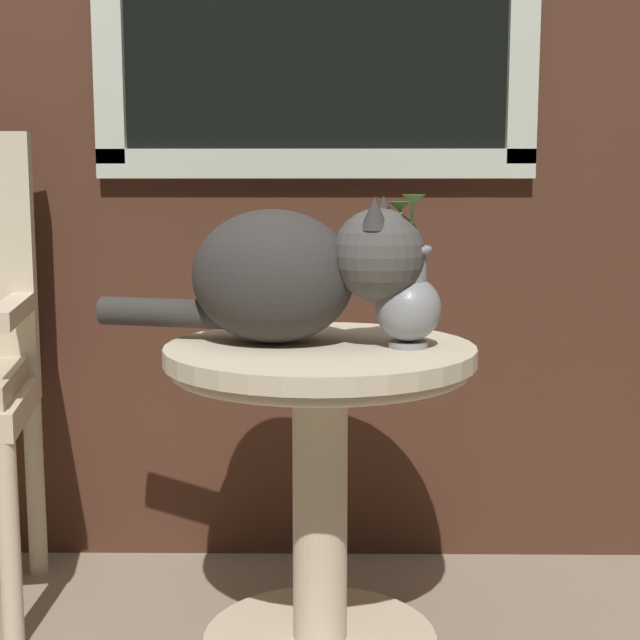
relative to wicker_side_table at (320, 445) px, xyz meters
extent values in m
cube|color=#47281C|center=(-0.18, 0.52, 0.87)|extent=(4.00, 0.04, 2.60)
cube|color=beige|center=(-0.02, 0.48, 0.56)|extent=(1.05, 0.03, 0.07)
cylinder|color=beige|center=(0.00, 0.00, -0.12)|extent=(0.11, 0.11, 0.57)
cylinder|color=beige|center=(0.00, 0.00, 0.18)|extent=(0.61, 0.61, 0.03)
torus|color=beige|center=(0.00, 0.00, 0.16)|extent=(0.59, 0.59, 0.02)
cylinder|color=beige|center=(-0.63, 0.01, -0.21)|extent=(0.04, 0.04, 0.44)
cylinder|color=beige|center=(-0.69, 0.37, -0.21)|extent=(0.04, 0.04, 0.44)
cube|color=beige|center=(-0.67, 0.19, 0.24)|extent=(0.11, 0.38, 0.04)
ellipsoid|color=#33302D|center=(-0.09, 0.03, 0.33)|extent=(0.37, 0.33, 0.26)
sphere|color=#494643|center=(0.11, -0.02, 0.38)|extent=(0.18, 0.18, 0.18)
cone|color=#33302D|center=(0.10, -0.07, 0.46)|extent=(0.06, 0.06, 0.06)
cone|color=#33302D|center=(0.12, 0.03, 0.46)|extent=(0.06, 0.06, 0.06)
cylinder|color=#33302D|center=(-0.31, 0.08, 0.25)|extent=(0.30, 0.12, 0.06)
cylinder|color=gray|center=(0.17, -0.02, 0.21)|extent=(0.08, 0.08, 0.01)
ellipsoid|color=gray|center=(0.17, -0.02, 0.28)|extent=(0.13, 0.13, 0.13)
cylinder|color=gray|center=(0.17, -0.02, 0.36)|extent=(0.07, 0.07, 0.07)
torus|color=gray|center=(0.17, -0.02, 0.39)|extent=(0.09, 0.09, 0.02)
cylinder|color=#47893D|center=(0.16, -0.01, 0.43)|extent=(0.02, 0.03, 0.08)
cone|color=#47893D|center=(0.15, 0.01, 0.47)|extent=(0.04, 0.04, 0.02)
cylinder|color=#47893D|center=(0.17, -0.04, 0.44)|extent=(0.01, 0.05, 0.10)
cone|color=#47893D|center=(0.17, -0.07, 0.49)|extent=(0.04, 0.04, 0.02)
camera|label=1|loc=(0.02, -1.83, 0.52)|focal=53.41mm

